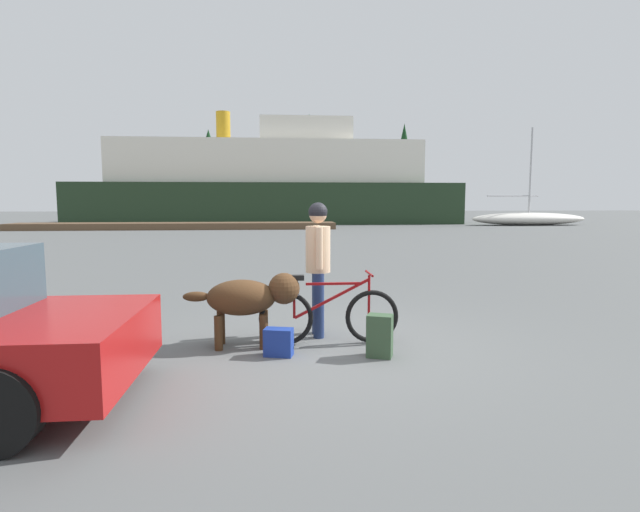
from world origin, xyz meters
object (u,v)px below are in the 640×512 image
object	(u,v)px
bicycle	(328,315)
ferry_boat	(270,185)
backpack	(380,336)
sailboat_moored	(529,219)
handbag_pannier	(279,342)
dog	(250,298)
person_cyclist	(318,256)

from	to	relation	value
bicycle	ferry_boat	xyz separation A→B (m)	(-1.02, 34.86, 2.68)
bicycle	backpack	bearing A→B (deg)	-46.98
bicycle	backpack	distance (m)	0.79
bicycle	sailboat_moored	distance (m)	33.88
handbag_pannier	ferry_boat	distance (m)	35.42
backpack	ferry_boat	xyz separation A→B (m)	(-1.55, 35.43, 2.80)
dog	sailboat_moored	world-z (taller)	sailboat_moored
dog	bicycle	bearing A→B (deg)	0.90
bicycle	person_cyclist	xyz separation A→B (m)	(-0.09, 0.41, 0.69)
person_cyclist	ferry_boat	bearing A→B (deg)	91.54
person_cyclist	ferry_boat	world-z (taller)	ferry_boat
sailboat_moored	person_cyclist	bearing A→B (deg)	-121.72
handbag_pannier	sailboat_moored	world-z (taller)	sailboat_moored
backpack	person_cyclist	bearing A→B (deg)	122.46
handbag_pannier	dog	bearing A→B (deg)	129.20
backpack	dog	bearing A→B (deg)	159.53
dog	backpack	xyz separation A→B (m)	(1.48, -0.55, -0.36)
person_cyclist	handbag_pannier	bearing A→B (deg)	-121.93
person_cyclist	sailboat_moored	bearing A→B (deg)	58.28
bicycle	person_cyclist	bearing A→B (deg)	102.43
bicycle	person_cyclist	world-z (taller)	person_cyclist
bicycle	dog	bearing A→B (deg)	-179.10
person_cyclist	backpack	bearing A→B (deg)	-57.54
person_cyclist	dog	size ratio (longest dim) A/B	1.25
bicycle	handbag_pannier	world-z (taller)	bicycle
dog	ferry_boat	xyz separation A→B (m)	(-0.07, 34.88, 2.44)
sailboat_moored	handbag_pannier	bearing A→B (deg)	-121.72
sailboat_moored	ferry_boat	bearing A→B (deg)	162.39
bicycle	dog	distance (m)	0.98
dog	ferry_boat	world-z (taller)	ferry_boat
backpack	bicycle	bearing A→B (deg)	133.02
backpack	sailboat_moored	distance (m)	34.10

